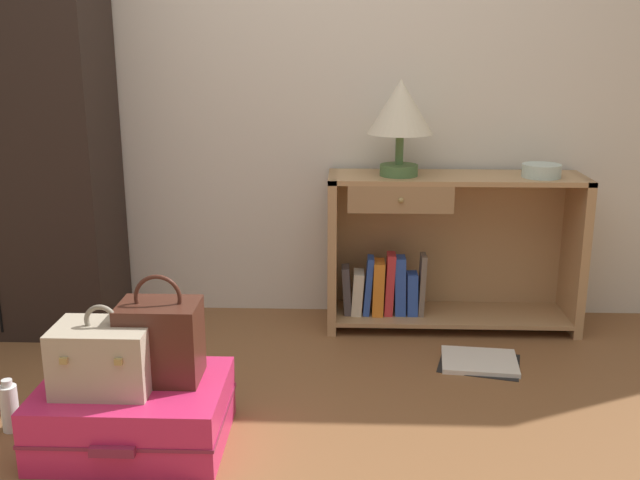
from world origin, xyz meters
TOP-DOWN VIEW (x-y plane):
  - ground_plane at (0.00, 0.00)m, footprint 9.00×9.00m
  - back_wall at (0.00, 1.50)m, footprint 6.40×0.10m
  - wardrobe at (-1.27, 1.20)m, footprint 0.91×0.47m
  - bookshelf at (0.71, 1.28)m, footprint 1.15×0.34m
  - table_lamp at (0.50, 1.24)m, footprint 0.29×0.29m
  - bowl at (1.13, 1.22)m, footprint 0.17×0.17m
  - suitcase_large at (-0.43, 0.16)m, footprint 0.62×0.48m
  - train_case at (-0.51, 0.12)m, footprint 0.31×0.22m
  - handbag at (-0.34, 0.21)m, footprint 0.26×0.19m
  - bottle at (-0.89, 0.23)m, footprint 0.06×0.06m
  - open_book_on_floor at (0.83, 0.83)m, footprint 0.38×0.34m

SIDE VIEW (x-z plane):
  - ground_plane at x=0.00m, z-range 0.00..0.00m
  - open_book_on_floor at x=0.83m, z-range 0.00..0.02m
  - bottle at x=-0.89m, z-range -0.01..0.18m
  - suitcase_large at x=-0.43m, z-range 0.00..0.22m
  - train_case at x=-0.51m, z-range 0.18..0.47m
  - handbag at x=-0.34m, z-range 0.17..0.53m
  - bookshelf at x=0.71m, z-range 0.00..0.72m
  - bowl at x=1.13m, z-range 0.72..0.78m
  - table_lamp at x=0.50m, z-range 0.80..1.22m
  - wardrobe at x=-1.27m, z-range 0.00..2.14m
  - back_wall at x=0.00m, z-range 0.00..2.60m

